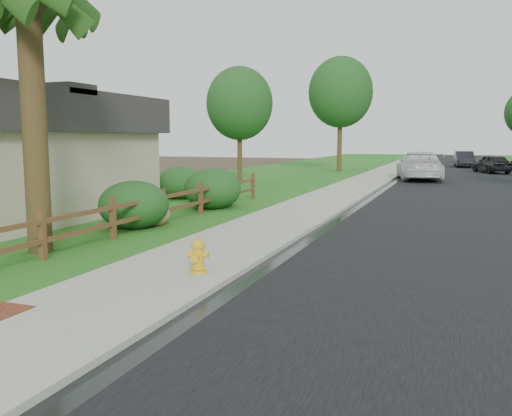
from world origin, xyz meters
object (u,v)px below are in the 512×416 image
at_px(ranch_fence, 140,211).
at_px(fire_hydrant, 198,256).
at_px(white_suv, 419,166).
at_px(dark_car_mid, 492,164).

xyz_separation_m(ranch_fence, fire_hydrant, (3.50, -3.58, -0.22)).
relative_size(white_suv, dark_car_mid, 1.50).
bearing_deg(ranch_fence, fire_hydrant, -45.61).
relative_size(fire_hydrant, dark_car_mid, 0.17).
distance_m(fire_hydrant, white_suv, 25.54).
distance_m(ranch_fence, dark_car_mid, 32.05).
xyz_separation_m(ranch_fence, dark_car_mid, (10.09, 30.42, 0.07)).
height_order(fire_hydrant, dark_car_mid, dark_car_mid).
height_order(white_suv, dark_car_mid, white_suv).
xyz_separation_m(ranch_fence, white_suv, (5.60, 21.87, 0.25)).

